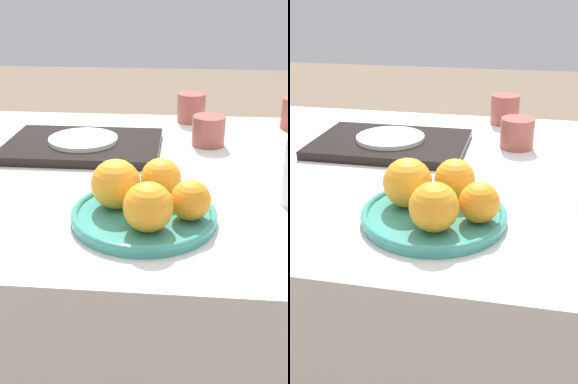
% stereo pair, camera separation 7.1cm
% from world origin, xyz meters
% --- Properties ---
extents(table, '(1.20, 0.85, 0.78)m').
position_xyz_m(table, '(0.00, 0.00, 0.39)').
color(table, silver).
rests_on(table, ground_plane).
extents(fruit_platter, '(0.24, 0.24, 0.02)m').
position_xyz_m(fruit_platter, '(0.02, -0.23, 0.79)').
color(fruit_platter, teal).
rests_on(fruit_platter, table).
extents(orange_0, '(0.08, 0.08, 0.08)m').
position_xyz_m(orange_0, '(0.04, -0.29, 0.83)').
color(orange_0, orange).
rests_on(orange_0, fruit_platter).
extents(orange_1, '(0.06, 0.06, 0.06)m').
position_xyz_m(orange_1, '(0.10, -0.25, 0.82)').
color(orange_1, orange).
rests_on(orange_1, fruit_platter).
extents(orange_2, '(0.07, 0.07, 0.07)m').
position_xyz_m(orange_2, '(0.05, -0.17, 0.83)').
color(orange_2, orange).
rests_on(orange_2, fruit_platter).
extents(orange_3, '(0.08, 0.08, 0.08)m').
position_xyz_m(orange_3, '(-0.02, -0.21, 0.83)').
color(orange_3, orange).
rests_on(orange_3, fruit_platter).
extents(serving_tray, '(0.35, 0.25, 0.02)m').
position_xyz_m(serving_tray, '(-0.15, 0.10, 0.79)').
color(serving_tray, black).
rests_on(serving_tray, table).
extents(side_plate, '(0.16, 0.16, 0.01)m').
position_xyz_m(side_plate, '(-0.15, 0.10, 0.80)').
color(side_plate, white).
rests_on(side_plate, serving_tray).
extents(cup_0, '(0.08, 0.08, 0.08)m').
position_xyz_m(cup_0, '(0.10, 0.36, 0.82)').
color(cup_0, '#9E4C42').
rests_on(cup_0, table).
extents(cup_2, '(0.08, 0.08, 0.07)m').
position_xyz_m(cup_2, '(0.14, 0.16, 0.81)').
color(cup_2, '#9E4C42').
rests_on(cup_2, table).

